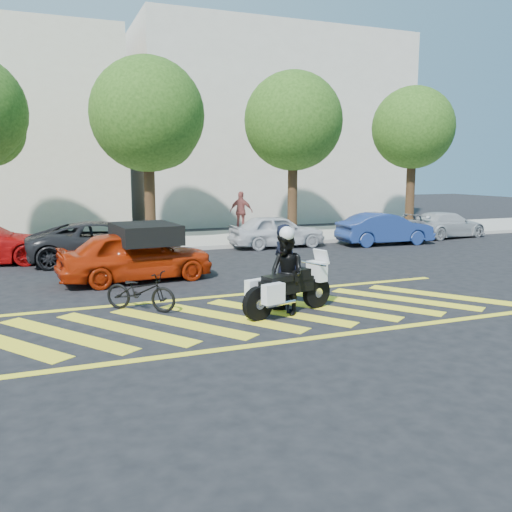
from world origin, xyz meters
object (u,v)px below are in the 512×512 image
object	(u,v)px
bicycle	(141,291)
parked_right	(385,229)
parked_mid_right	(277,231)
parked_far_right	(446,225)
officer_bike	(285,268)
parked_mid_left	(106,242)
officer_moto	(286,274)
police_motorcycle	(287,288)
red_convertible	(136,255)

from	to	relation	value
bicycle	parked_right	size ratio (longest dim) A/B	0.42
parked_mid_right	parked_far_right	world-z (taller)	parked_mid_right
officer_bike	parked_mid_left	xyz separation A→B (m)	(-2.94, 7.96, -0.27)
officer_moto	parked_mid_right	size ratio (longest dim) A/B	0.46
officer_bike	officer_moto	xyz separation A→B (m)	(-0.08, -0.23, -0.09)
officer_moto	bicycle	bearing A→B (deg)	-133.68
officer_moto	parked_mid_left	bearing A→B (deg)	-177.56
bicycle	parked_mid_left	xyz separation A→B (m)	(-0.00, 6.75, 0.25)
officer_moto	parked_right	world-z (taller)	officer_moto
officer_moto	parked_mid_right	xyz separation A→B (m)	(3.90, 9.38, -0.23)
parked_right	parked_mid_left	bearing A→B (deg)	94.58
officer_moto	parked_mid_left	xyz separation A→B (m)	(-2.86, 8.19, -0.19)
parked_mid_left	parked_mid_right	distance (m)	6.86
bicycle	parked_far_right	world-z (taller)	parked_far_right
parked_right	parked_far_right	xyz separation A→B (m)	(3.94, 0.92, -0.07)
police_motorcycle	parked_mid_right	size ratio (longest dim) A/B	0.61
police_motorcycle	officer_moto	xyz separation A→B (m)	(-0.02, 0.01, 0.30)
police_motorcycle	bicycle	bearing A→B (deg)	136.29
parked_mid_left	parked_mid_right	bearing A→B (deg)	-76.80
officer_moto	red_convertible	distance (m)	5.32
officer_bike	officer_moto	world-z (taller)	officer_bike
police_motorcycle	officer_bike	bearing A→B (deg)	58.88
police_motorcycle	parked_right	bearing A→B (deg)	28.60
officer_bike	officer_moto	bearing A→B (deg)	148.19
officer_bike	parked_far_right	distance (m)	15.28
parked_right	parked_far_right	size ratio (longest dim) A/B	0.98
police_motorcycle	officer_moto	size ratio (longest dim) A/B	1.33
officer_bike	parked_mid_right	world-z (taller)	officer_bike
parked_right	parked_far_right	bearing A→B (deg)	-73.61
officer_bike	bicycle	bearing A→B (deg)	54.60
officer_moto	parked_mid_right	bearing A→B (deg)	140.65
officer_bike	bicycle	world-z (taller)	officer_bike
parked_mid_left	parked_far_right	bearing A→B (deg)	-82.30
officer_bike	parked_mid_right	xyz separation A→B (m)	(3.82, 9.15, -0.31)
officer_bike	red_convertible	size ratio (longest dim) A/B	0.46
bicycle	red_convertible	xyz separation A→B (m)	(0.43, 3.29, 0.28)
red_convertible	bicycle	bearing A→B (deg)	166.63
red_convertible	parked_mid_left	size ratio (longest dim) A/B	0.85
officer_bike	parked_far_right	bearing A→B (deg)	-66.17
officer_bike	parked_far_right	xyz separation A→B (m)	(12.24, 9.15, -0.38)
officer_moto	parked_mid_left	world-z (taller)	officer_moto
officer_bike	police_motorcycle	distance (m)	0.46
parked_mid_left	officer_moto	bearing A→B (deg)	-157.55
red_convertible	parked_far_right	world-z (taller)	red_convertible
officer_moto	police_motorcycle	bearing A→B (deg)	41.02
officer_moto	parked_mid_right	distance (m)	10.16
officer_bike	red_convertible	xyz separation A→B (m)	(-2.50, 4.51, -0.24)
police_motorcycle	parked_mid_left	bearing A→B (deg)	92.53
police_motorcycle	parked_mid_right	bearing A→B (deg)	50.76
parked_far_right	parked_mid_left	bearing A→B (deg)	86.77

